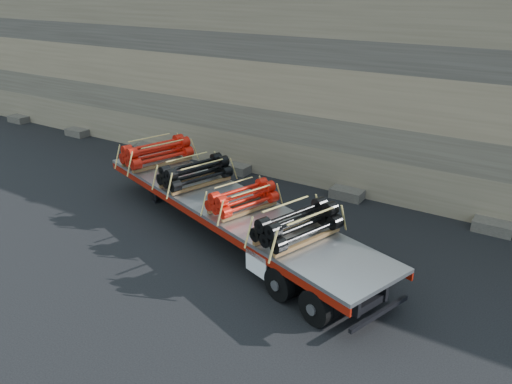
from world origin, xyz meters
TOP-DOWN VIEW (x-y plane):
  - ground at (0.00, 0.00)m, footprint 120.00×120.00m
  - rock_wall at (0.00, 6.50)m, footprint 44.00×3.00m
  - trailer at (0.03, -0.08)m, footprint 11.90×5.88m
  - bundle_front at (-4.18, 1.33)m, footprint 1.92×2.68m
  - bundle_midfront at (-1.72, 0.51)m, footprint 1.80×2.52m
  - bundle_midrear at (0.71, -0.30)m, footprint 1.59×2.22m
  - bundle_rear at (2.94, -1.05)m, footprint 1.82×2.55m

SIDE VIEW (x-z plane):
  - ground at x=0.00m, z-range 0.00..0.00m
  - trailer at x=0.03m, z-range 0.00..1.18m
  - bundle_midrear at x=0.71m, z-range 1.18..1.89m
  - bundle_midfront at x=-1.72m, z-range 1.18..1.99m
  - bundle_rear at x=2.94m, z-range 1.18..1.99m
  - bundle_front at x=-4.18m, z-range 1.18..2.04m
  - rock_wall at x=0.00m, z-range 0.00..7.00m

